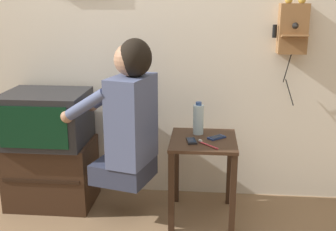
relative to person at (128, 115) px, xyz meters
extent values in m
cube|color=silver|center=(0.06, 0.49, 0.51)|extent=(6.80, 0.05, 2.55)
cube|color=#382316|center=(0.50, 0.07, -0.19)|extent=(0.45, 0.49, 0.02)
cube|color=black|center=(0.30, -0.15, -0.48)|extent=(0.04, 0.04, 0.56)
cube|color=black|center=(0.70, -0.15, -0.48)|extent=(0.04, 0.04, 0.56)
cube|color=black|center=(0.30, 0.29, -0.48)|extent=(0.04, 0.04, 0.56)
cube|color=black|center=(0.70, 0.29, -0.48)|extent=(0.04, 0.04, 0.56)
cube|color=#2D3347|center=(-0.04, 0.01, -0.40)|extent=(0.44, 0.44, 0.14)
cube|color=#4C567A|center=(0.03, -0.01, -0.03)|extent=(0.31, 0.43, 0.59)
sphere|color=#A37556|center=(0.03, -0.01, 0.37)|extent=(0.22, 0.22, 0.22)
ellipsoid|color=black|center=(0.05, -0.01, 0.39)|extent=(0.27, 0.28, 0.25)
cylinder|color=#4C567A|center=(-0.26, -0.10, 0.09)|extent=(0.33, 0.16, 0.24)
cylinder|color=#4C567A|center=(-0.18, 0.22, 0.09)|extent=(0.33, 0.16, 0.24)
sphere|color=#A37556|center=(-0.40, -0.06, 0.00)|extent=(0.09, 0.09, 0.09)
sphere|color=#A37556|center=(-0.31, 0.25, 0.00)|extent=(0.09, 0.09, 0.09)
cube|color=#382316|center=(-0.63, 0.19, -0.52)|extent=(0.62, 0.43, 0.49)
cube|color=black|center=(-0.63, -0.03, -0.49)|extent=(0.56, 0.01, 0.02)
cube|color=#232326|center=(-0.64, 0.18, -0.08)|extent=(0.58, 0.48, 0.38)
cube|color=black|center=(-0.64, -0.07, -0.08)|extent=(0.48, 0.01, 0.29)
cube|color=olive|center=(1.11, 0.41, 0.54)|extent=(0.20, 0.11, 0.35)
cube|color=olive|center=(1.11, 0.33, 0.50)|extent=(0.18, 0.07, 0.03)
sphere|color=#B79338|center=(1.06, 0.40, 0.74)|extent=(0.05, 0.05, 0.05)
sphere|color=#B79338|center=(1.15, 0.40, 0.74)|extent=(0.05, 0.05, 0.05)
cone|color=black|center=(1.11, 0.31, 0.57)|extent=(0.04, 0.05, 0.04)
cylinder|color=black|center=(0.98, 0.41, 0.53)|extent=(0.03, 0.03, 0.09)
cylinder|color=black|center=(1.09, 0.39, 0.27)|extent=(0.04, 0.04, 0.22)
cylinder|color=black|center=(1.12, 0.40, 0.09)|extent=(0.07, 0.06, 0.19)
cube|color=black|center=(0.42, 0.01, -0.17)|extent=(0.08, 0.13, 0.01)
cube|color=black|center=(0.42, 0.01, -0.16)|extent=(0.07, 0.10, 0.00)
cube|color=navy|center=(0.59, 0.10, -0.17)|extent=(0.13, 0.13, 0.01)
cube|color=black|center=(0.59, 0.10, -0.16)|extent=(0.11, 0.10, 0.00)
cylinder|color=silver|center=(0.46, 0.18, -0.07)|extent=(0.07, 0.07, 0.21)
cylinder|color=#2D4C8C|center=(0.46, 0.18, 0.05)|extent=(0.04, 0.04, 0.02)
cylinder|color=#D83F4C|center=(0.53, -0.06, -0.17)|extent=(0.13, 0.14, 0.01)
cube|color=white|center=(0.48, -0.01, -0.16)|extent=(0.03, 0.03, 0.01)
camera|label=1|loc=(0.51, -2.65, 0.76)|focal=45.00mm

